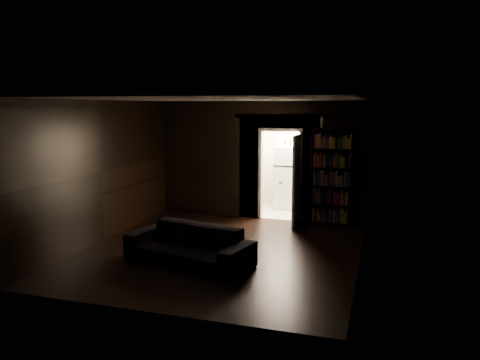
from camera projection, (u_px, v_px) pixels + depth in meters
The scene contains 9 objects.
ground at pixel (221, 251), 8.73m from camera, with size 5.50×5.50×0.00m, color black.
room_walls at pixel (238, 156), 9.48m from camera, with size 5.02×5.61×2.84m.
kitchen_alcove at pixel (289, 164), 12.05m from camera, with size 2.20×1.80×2.60m.
sofa at pixel (189, 239), 7.99m from camera, with size 2.23×0.96×0.86m, color black.
bookshelf at pixel (331, 177), 10.50m from camera, with size 0.90×0.32×2.20m, color black.
refrigerator at pixel (290, 177), 12.34m from camera, with size 0.74×0.68×1.65m, color white.
door at pixel (296, 181), 10.46m from camera, with size 0.85×0.05×2.05m, color white.
figurine at pixel (322, 121), 10.44m from camera, with size 0.09×0.09×0.28m, color white.
bottles at pixel (294, 141), 12.20m from camera, with size 0.58×0.07×0.23m, color black.
Camera 1 is at (2.82, -7.94, 2.68)m, focal length 35.00 mm.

